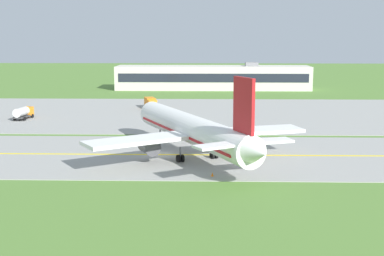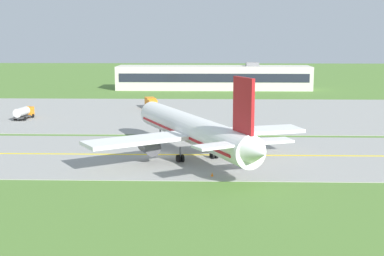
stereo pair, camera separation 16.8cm
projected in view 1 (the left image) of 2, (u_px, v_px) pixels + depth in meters
ground_plane at (163, 155)px, 78.34m from camera, size 500.00×500.00×0.00m
taxiway_strip at (163, 155)px, 78.33m from camera, size 240.00×28.00×0.10m
apron_pad at (223, 113)px, 119.41m from camera, size 140.00×52.00×0.10m
taxiway_centreline at (163, 155)px, 78.32m from camera, size 220.00×0.60×0.01m
airplane_lead at (193, 130)px, 75.64m from camera, size 30.82×37.24×12.70m
service_truck_baggage at (151, 102)px, 126.63m from camera, size 3.70×6.34×2.60m
service_truck_fuel at (23, 112)px, 110.69m from camera, size 2.88×6.20×2.65m
terminal_building at (213, 78)px, 171.26m from camera, size 61.78×11.82×8.69m
traffic_cone_near_edge at (212, 175)px, 66.36m from camera, size 0.44×0.44×0.60m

